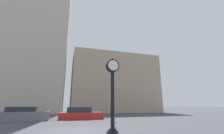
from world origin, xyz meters
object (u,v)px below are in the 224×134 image
object	(u,v)px
street_clock	(112,86)
car_red	(81,114)
car_grey	(23,115)
fire_hydrant_near	(114,121)

from	to	relation	value
street_clock	car_red	xyz separation A→B (m)	(-0.99, 9.04, -2.09)
car_grey	fire_hydrant_near	distance (m)	10.09
car_grey	car_red	distance (m)	5.67
car_grey	car_red	bearing A→B (deg)	-1.39
car_grey	car_red	world-z (taller)	car_grey
car_red	car_grey	bearing A→B (deg)	-176.86
street_clock	car_red	bearing A→B (deg)	96.23
car_grey	street_clock	bearing A→B (deg)	-55.96
car_grey	fire_hydrant_near	bearing A→B (deg)	-46.05
fire_hydrant_near	street_clock	bearing A→B (deg)	-108.86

